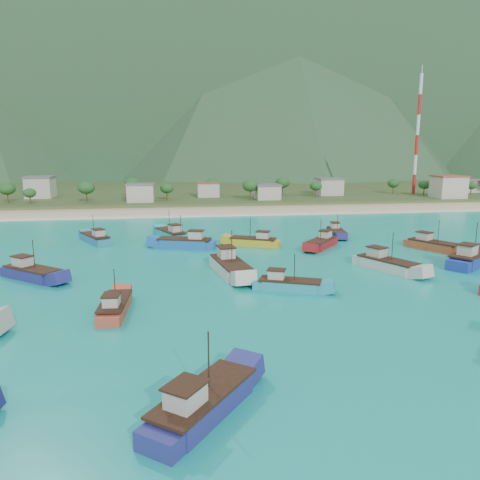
{
  "coord_description": "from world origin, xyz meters",
  "views": [
    {
      "loc": [
        -16.61,
        -65.18,
        19.72
      ],
      "look_at": [
        -4.71,
        18.0,
        3.0
      ],
      "focal_mm": 35.0,
      "sensor_mm": 36.0,
      "label": 1
    }
  ],
  "objects": [
    {
      "name": "ground",
      "position": [
        0.0,
        0.0,
        0.0
      ],
      "size": [
        600.0,
        600.0,
        0.0
      ],
      "primitive_type": "plane",
      "color": "#0C8B7A",
      "rests_on": "ground"
    },
    {
      "name": "beach",
      "position": [
        0.0,
        79.0,
        0.0
      ],
      "size": [
        400.0,
        18.0,
        1.2
      ],
      "primitive_type": "cube",
      "color": "beige",
      "rests_on": "ground"
    },
    {
      "name": "land",
      "position": [
        0.0,
        140.0,
        0.0
      ],
      "size": [
        400.0,
        110.0,
        2.4
      ],
      "primitive_type": "cube",
      "color": "#385123",
      "rests_on": "ground"
    },
    {
      "name": "surf_line",
      "position": [
        0.0,
        69.5,
        0.0
      ],
      "size": [
        400.0,
        2.5,
        0.08
      ],
      "primitive_type": "cube",
      "color": "white",
      "rests_on": "ground"
    },
    {
      "name": "mountains",
      "position": [
        -18.31,
        403.81,
        106.83
      ],
      "size": [
        1520.0,
        440.0,
        260.0
      ],
      "color": "slate",
      "rests_on": "ground"
    },
    {
      "name": "village",
      "position": [
        7.44,
        102.44,
        4.75
      ],
      "size": [
        210.16,
        31.7,
        7.63
      ],
      "color": "beige",
      "rests_on": "ground"
    },
    {
      "name": "vegetation",
      "position": [
        -3.04,
        103.46,
        5.16
      ],
      "size": [
        272.09,
        25.35,
        9.01
      ],
      "color": "#235623",
      "rests_on": "ground"
    },
    {
      "name": "radio_tower",
      "position": [
        77.38,
        108.0,
        24.31
      ],
      "size": [
        1.2,
        1.2,
        45.42
      ],
      "color": "red",
      "rests_on": "ground"
    },
    {
      "name": "boat_3",
      "position": [
        -33.07,
        34.59,
        0.73
      ],
      "size": [
        7.74,
        10.64,
        6.17
      ],
      "rotation": [
        0.0,
        0.0,
        0.5
      ],
      "color": "teal",
      "rests_on": "ground"
    },
    {
      "name": "boat_4",
      "position": [
        -14.45,
        26.58,
        0.87
      ],
      "size": [
        12.21,
        6.72,
        6.92
      ],
      "rotation": [
        0.0,
        0.0,
        1.28
      ],
      "color": "#1D5DA7",
      "rests_on": "ground"
    },
    {
      "name": "boat_8",
      "position": [
        -0.91,
        -3.76,
        0.64
      ],
      "size": [
        9.99,
        6.2,
        5.69
      ],
      "rotation": [
        0.0,
        0.0,
        4.33
      ],
      "color": "teal",
      "rests_on": "ground"
    },
    {
      "name": "boat_10",
      "position": [
        17.55,
        4.62,
        0.84
      ],
      "size": [
        8.27,
        11.76,
        6.78
      ],
      "rotation": [
        0.0,
        0.0,
        3.62
      ],
      "color": "beige",
      "rests_on": "ground"
    },
    {
      "name": "boat_11",
      "position": [
        -17.31,
        37.03,
        0.8
      ],
      "size": [
        7.51,
        11.47,
        6.56
      ],
      "rotation": [
        0.0,
        0.0,
        0.42
      ],
      "color": "teal",
      "rests_on": "ground"
    },
    {
      "name": "boat_14",
      "position": [
        -38.28,
        7.36,
        0.8
      ],
      "size": [
        10.68,
        9.48,
        6.54
      ],
      "rotation": [
        0.0,
        0.0,
        4.04
      ],
      "color": "navy",
      "rests_on": "ground"
    },
    {
      "name": "boat_19",
      "position": [
        12.6,
        23.25,
        0.73
      ],
      "size": [
        9.02,
        10.05,
        6.18
      ],
      "rotation": [
        0.0,
        0.0,
        2.46
      ],
      "color": "maroon",
      "rests_on": "ground"
    },
    {
      "name": "boat_20",
      "position": [
        33.31,
        17.68,
        0.78
      ],
      "size": [
        8.28,
        11.04,
        6.44
      ],
      "rotation": [
        0.0,
        0.0,
        3.67
      ],
      "color": "#A54624",
      "rests_on": "ground"
    },
    {
      "name": "boat_24",
      "position": [
        19.72,
        34.69,
        0.62
      ],
      "size": [
        4.03,
        9.73,
        5.58
      ],
      "rotation": [
        0.0,
        0.0,
        3.01
      ],
      "color": "navy",
      "rests_on": "ground"
    },
    {
      "name": "boat_26",
      "position": [
        -8.03,
        5.88,
        0.99
      ],
      "size": [
        5.78,
        13.31,
        7.61
      ],
      "rotation": [
        0.0,
        0.0,
        3.3
      ],
      "color": "beige",
      "rests_on": "ground"
    },
    {
      "name": "boat_28",
      "position": [
        33.45,
        5.81,
        0.99
      ],
      "size": [
        12.66,
        10.69,
        7.62
      ],
      "rotation": [
        0.0,
        0.0,
        5.34
      ],
      "color": "#1D369B",
      "rests_on": "ground"
    },
    {
      "name": "boat_29",
      "position": [
        -0.61,
        26.59,
        0.71
      ],
      "size": [
        10.58,
        7.15,
        6.07
      ],
      "rotation": [
        0.0,
        0.0,
        1.13
      ],
      "color": "gold",
      "rests_on": "ground"
    },
    {
      "name": "boat_30",
      "position": [
        -14.87,
        -33.3,
        0.83
      ],
      "size": [
        9.61,
        11.08,
        6.73
      ],
      "rotation": [
        0.0,
        0.0,
        5.63
      ],
      "color": "navy",
      "rests_on": "ground"
    },
    {
      "name": "boat_31",
      "position": [
        -24.0,
        -9.8,
        0.65
      ],
      "size": [
        3.39,
        9.82,
        5.72
      ],
      "rotation": [
        0.0,
        0.0,
        6.23
      ],
      "color": "#B0442D",
      "rests_on": "ground"
    }
  ]
}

